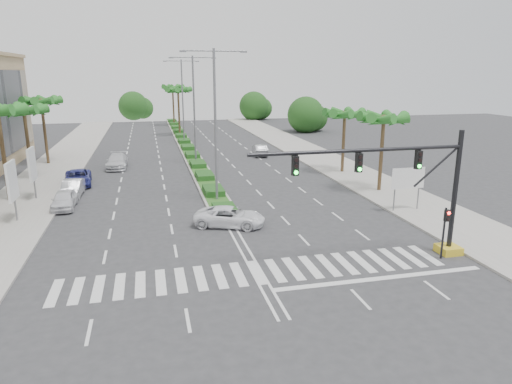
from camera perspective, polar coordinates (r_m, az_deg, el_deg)
ground at (r=24.46m, az=0.13°, el=-10.01°), size 160.00×160.00×0.00m
footpath_right at (r=47.43m, az=12.44°, el=2.01°), size 6.00×120.00×0.15m
footpath_left at (r=43.97m, az=-26.12°, el=-0.16°), size 6.00×120.00×0.15m
median at (r=67.56m, az=-8.87°, el=5.93°), size 2.20×75.00×0.20m
median_grass at (r=67.55m, az=-8.87°, el=6.03°), size 1.80×75.00×0.04m
signal_gantry at (r=26.86m, az=19.75°, el=-0.77°), size 12.60×1.20×7.20m
pedestrian_signal at (r=27.47m, az=22.58°, el=-3.80°), size 0.28×0.36×3.00m
direction_sign at (r=35.86m, az=18.44°, el=1.42°), size 2.70×0.11×3.40m
billboard_near at (r=35.61m, az=-28.21°, el=1.17°), size 0.18×2.10×4.35m
billboard_far at (r=41.32m, az=-26.20°, el=3.07°), size 0.18×2.10×4.35m
palm_left_far at (r=49.06m, az=-27.00°, el=8.78°), size 4.57×4.68×7.35m
palm_left_end at (r=56.83m, az=-25.24°, el=9.98°), size 4.57×4.68×7.75m
palm_right_near at (r=40.88m, az=15.67°, el=8.53°), size 4.57×4.68×7.05m
palm_right_far at (r=48.04m, az=11.03°, el=9.30°), size 4.57×4.68×6.75m
palm_median_a at (r=76.83m, az=-9.72°, el=12.24°), size 4.57×4.68×8.05m
palm_median_b at (r=91.80m, az=-10.39°, el=12.59°), size 4.57×4.68×8.05m
streetlight_near at (r=36.14m, az=-5.12°, el=9.23°), size 5.10×0.25×12.00m
streetlight_mid at (r=51.97m, az=-7.76°, el=10.82°), size 5.10×0.25×12.00m
streetlight_far at (r=67.88m, az=-9.17°, el=11.66°), size 5.10×0.25×12.00m
car_parked_a at (r=38.26m, az=-22.86°, el=-0.89°), size 1.67×4.12×1.40m
car_parked_b at (r=41.65m, az=-21.97°, el=0.41°), size 1.66×4.34×1.41m
car_parked_c at (r=45.66m, az=-21.39°, el=1.66°), size 2.81×5.28×1.41m
car_parked_d at (r=52.59m, az=-16.98°, el=3.71°), size 2.31×5.31×1.52m
car_crossing at (r=31.28m, az=-3.29°, el=-3.10°), size 5.29×3.85×1.34m
car_right at (r=57.97m, az=0.47°, el=5.28°), size 1.88×4.46×1.43m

